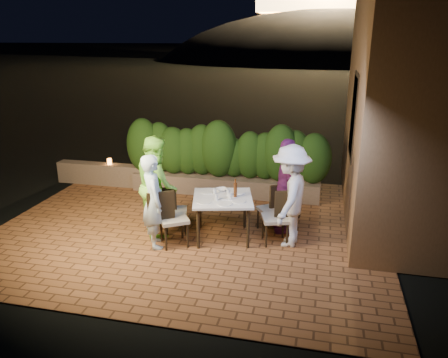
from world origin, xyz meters
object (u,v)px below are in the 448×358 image
(chair_left_back, at_px, (176,210))
(diner_white, at_px, (290,196))
(diner_blue, at_px, (154,201))
(diner_purple, at_px, (287,186))
(chair_right_back, at_px, (270,208))
(parapet_lamp, at_px, (109,162))
(bowl, at_px, (222,190))
(chair_left_front, at_px, (174,218))
(dining_table, at_px, (223,218))
(chair_right_front, at_px, (275,217))
(diner_green, at_px, (157,185))
(beer_bottle, at_px, (235,188))

(chair_left_back, distance_m, diner_white, 2.08)
(diner_blue, distance_m, diner_purple, 2.35)
(chair_right_back, xyz_separation_m, parapet_lamp, (-4.03, 1.73, 0.14))
(chair_left_back, distance_m, parapet_lamp, 3.20)
(chair_left_back, relative_size, chair_right_back, 0.97)
(bowl, relative_size, chair_left_front, 0.19)
(dining_table, distance_m, chair_right_back, 0.91)
(chair_right_front, bearing_deg, diner_green, -16.28)
(parapet_lamp, bearing_deg, diner_green, -46.86)
(diner_blue, bearing_deg, chair_right_front, -104.57)
(diner_green, relative_size, parapet_lamp, 12.64)
(chair_left_back, height_order, chair_right_front, chair_right_front)
(diner_purple, height_order, parapet_lamp, diner_purple)
(chair_left_front, distance_m, diner_purple, 2.07)
(chair_left_back, bearing_deg, diner_green, 176.45)
(bowl, xyz_separation_m, diner_white, (1.24, -0.31, 0.09))
(chair_right_back, bearing_deg, bowl, -25.76)
(diner_green, bearing_deg, diner_blue, 164.09)
(parapet_lamp, bearing_deg, chair_left_back, -41.92)
(bowl, height_order, chair_right_front, chair_right_front)
(diner_purple, bearing_deg, parapet_lamp, -124.02)
(chair_left_front, distance_m, diner_green, 0.74)
(dining_table, bearing_deg, diner_white, 0.60)
(diner_white, bearing_deg, chair_left_front, -68.13)
(chair_right_back, bearing_deg, parapet_lamp, -59.04)
(dining_table, xyz_separation_m, diner_green, (-1.19, -0.01, 0.51))
(bowl, bearing_deg, diner_green, -163.19)
(dining_table, relative_size, chair_left_front, 1.03)
(dining_table, bearing_deg, chair_left_front, -148.50)
(diner_white, bearing_deg, beer_bottle, -86.36)
(diner_white, bearing_deg, parapet_lamp, -108.37)
(chair_right_back, bearing_deg, dining_table, -4.36)
(dining_table, xyz_separation_m, diner_white, (1.15, 0.01, 0.49))
(chair_left_front, bearing_deg, chair_right_back, -0.82)
(diner_green, height_order, diner_white, diner_green)
(bowl, relative_size, diner_green, 0.11)
(diner_blue, bearing_deg, bowl, -77.65)
(dining_table, height_order, chair_left_back, chair_left_back)
(dining_table, bearing_deg, chair_left_back, 175.85)
(dining_table, bearing_deg, bowl, 106.72)
(chair_left_back, bearing_deg, dining_table, -21.30)
(dining_table, height_order, chair_left_front, chair_left_front)
(chair_left_front, xyz_separation_m, diner_purple, (1.77, 1.01, 0.37))
(chair_right_back, bearing_deg, diner_white, 93.16)
(beer_bottle, height_order, chair_left_back, beer_bottle)
(diner_purple, bearing_deg, diner_blue, -74.72)
(beer_bottle, height_order, bowl, beer_bottle)
(beer_bottle, xyz_separation_m, bowl, (-0.30, 0.23, -0.14))
(diner_purple, bearing_deg, dining_table, -74.65)
(diner_purple, bearing_deg, bowl, -91.03)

